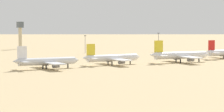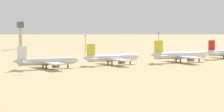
% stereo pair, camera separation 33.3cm
% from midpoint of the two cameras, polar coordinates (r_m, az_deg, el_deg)
% --- Properties ---
extents(ground, '(4000.00, 4000.00, 0.00)m').
position_cam_midpoint_polar(ground, '(314.15, -0.01, -0.96)').
color(ground, tan).
extents(ridge_east, '(291.57, 189.16, 83.22)m').
position_cam_midpoint_polar(ridge_east, '(1499.03, -2.97, 4.50)').
color(ridge_east, gray).
rests_on(ridge_east, ground).
extents(parked_jet_white_2, '(39.41, 33.19, 13.02)m').
position_cam_midpoint_polar(parked_jet_white_2, '(288.12, -7.19, -0.59)').
color(parked_jet_white_2, silver).
rests_on(parked_jet_white_2, ground).
extents(parked_jet_yellow_3, '(39.54, 33.29, 13.06)m').
position_cam_midpoint_polar(parked_jet_yellow_3, '(311.34, 0.00, -0.22)').
color(parked_jet_yellow_3, white).
rests_on(parked_jet_yellow_3, ground).
extents(parked_jet_yellow_4, '(43.47, 36.99, 14.38)m').
position_cam_midpoint_polar(parked_jet_yellow_4, '(331.58, 7.52, 0.08)').
color(parked_jet_yellow_4, white).
rests_on(parked_jet_yellow_4, ground).
extents(control_tower, '(5.20, 5.20, 25.66)m').
position_cam_midpoint_polar(control_tower, '(494.89, -10.02, 2.56)').
color(control_tower, '#C6B793').
rests_on(control_tower, ground).
extents(light_pole_west, '(1.80, 0.50, 14.58)m').
position_cam_midpoint_polar(light_pole_west, '(424.63, -2.93, 1.45)').
color(light_pole_west, '#59595E').
rests_on(light_pole_west, ground).
extents(light_pole_mid, '(1.80, 0.50, 16.09)m').
position_cam_midpoint_polar(light_pole_mid, '(449.62, 5.17, 1.68)').
color(light_pole_mid, '#59595E').
rests_on(light_pole_mid, ground).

